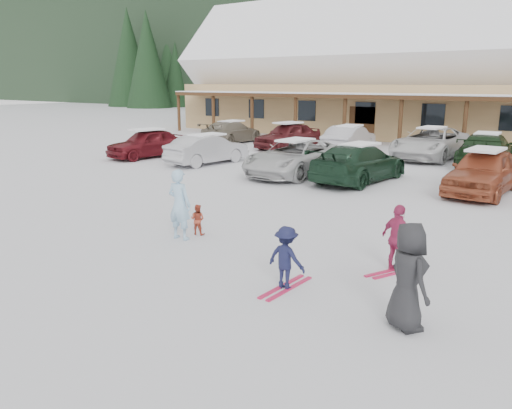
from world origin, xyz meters
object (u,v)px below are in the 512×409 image
Objects in this scene: parked_car_9 at (349,139)px; parked_car_2 at (295,157)px; parked_car_8 at (288,136)px; parked_car_11 at (486,150)px; adult_skier at (179,204)px; toddler_red at (198,219)px; parked_car_3 at (359,163)px; day_lodge at (367,80)px; parked_car_0 at (147,143)px; parked_car_10 at (431,143)px; child_navy at (286,258)px; child_magenta at (398,239)px; parked_car_4 at (484,171)px; parked_car_7 at (232,132)px; bystander_dark at (408,277)px; parked_car_1 at (207,149)px.

parked_car_2 is at bearing 93.66° from parked_car_9.
parked_car_11 reaches higher than parked_car_8.
adult_skier is 2.23× the size of toddler_red.
toddler_red is 8.83m from parked_car_3.
day_lodge is 19.28m from parked_car_0.
adult_skier is at bearing 91.41° from parked_car_3.
parked_car_11 is (2.80, -1.02, -0.03)m from parked_car_10.
adult_skier is 16.39m from parked_car_11.
child_navy is 17.03m from parked_car_11.
parked_car_4 is (-0.29, 8.89, 0.07)m from child_magenta.
parked_car_7 is at bearing 160.52° from parked_car_4.
parked_car_7 is at bearing -7.15° from bystander_dark.
child_navy is at bearing 85.27° from parked_car_11.
bystander_dark reaches higher than parked_car_8.
parked_car_11 is at bearing 49.44° from parked_car_2.
bystander_dark is 11.19m from parked_car_4.
day_lodge is 13.82m from parked_car_10.
parked_car_4 is (7.12, 0.74, 0.04)m from parked_car_2.
day_lodge is at bearing -112.13° from parked_car_7.
parked_car_0 is at bearing -143.05° from parked_car_10.
parked_car_11 reaches higher than child_navy.
parked_car_7 is (-17.55, 17.62, -0.16)m from bystander_dark.
parked_car_11 is (5.92, 6.87, 0.03)m from parked_car_2.
parked_car_8 reaches higher than parked_car_0.
day_lodge reaches higher than toddler_red.
parked_car_0 is at bearing 10.37° from parked_car_1.
bystander_dark is 0.40× the size of parked_car_0.
child_magenta is 9.59m from parked_car_3.
bystander_dark is 21.77m from parked_car_8.
parked_car_4 reaches higher than parked_car_1.
parked_car_11 is at bearing 170.45° from parked_car_9.
parked_car_7 is at bearing -3.54° from parked_car_9.
parked_car_4 reaches higher than parked_car_0.
parked_car_8 is (-12.18, 15.12, 0.05)m from child_magenta.
parked_car_1 is 0.93× the size of parked_car_4.
parked_car_10 is (0.37, 7.66, 0.06)m from parked_car_3.
parked_car_8 reaches higher than parked_car_3.
parked_car_3 is at bearing -23.99° from bystander_dark.
parked_car_1 is at bearing -0.22° from bystander_dark.
parked_car_1 is 11.18m from parked_car_10.
parked_car_9 reaches higher than parked_car_7.
day_lodge is 6.11× the size of parked_car_7.
parked_car_0 is 8.16m from parked_car_8.
bystander_dark is at bearing -23.18° from parked_car_0.
parked_car_3 is 0.96× the size of parked_car_11.
parked_car_0 is 11.46m from parked_car_3.
adult_skier is at bearing -74.83° from day_lodge.
adult_skier reaches higher than child_navy.
parked_car_10 is (0.70, 16.48, 0.39)m from toddler_red.
bystander_dark is 19.01m from parked_car_10.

